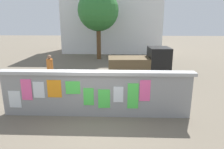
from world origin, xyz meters
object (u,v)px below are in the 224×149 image
object	(u,v)px
auto_rickshaw_truck	(142,63)
bicycle_near	(115,90)
motorcycle	(61,84)
person_walking	(50,67)
tree_roadside	(98,11)

from	to	relation	value
auto_rickshaw_truck	bicycle_near	size ratio (longest dim) A/B	2.20
auto_rickshaw_truck	motorcycle	bearing A→B (deg)	-145.95
motorcycle	person_walking	distance (m)	1.71
motorcycle	bicycle_near	distance (m)	2.70
motorcycle	tree_roadside	distance (m)	9.70
tree_roadside	bicycle_near	bearing A→B (deg)	-80.05
motorcycle	bicycle_near	xyz separation A→B (m)	(2.64, -0.59, -0.10)
motorcycle	tree_roadside	bearing A→B (deg)	83.81
bicycle_near	person_walking	bearing A→B (deg)	151.55
person_walking	motorcycle	bearing A→B (deg)	-55.52
auto_rickshaw_truck	person_walking	distance (m)	5.29
bicycle_near	tree_roadside	world-z (taller)	tree_roadside
motorcycle	bicycle_near	world-z (taller)	bicycle_near
bicycle_near	person_walking	xyz separation A→B (m)	(-3.56, 1.93, 0.62)
bicycle_near	motorcycle	bearing A→B (deg)	167.44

